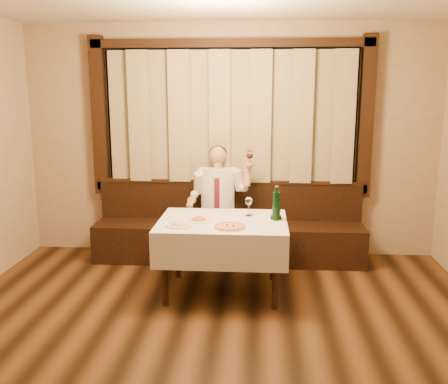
# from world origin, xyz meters

# --- Properties ---
(room) EXTENTS (5.01, 6.01, 2.81)m
(room) POSITION_xyz_m (-0.00, 0.97, 1.50)
(room) COLOR black
(room) RESTS_ON ground
(banquette) EXTENTS (3.20, 0.61, 0.94)m
(banquette) POSITION_xyz_m (0.00, 2.72, 0.31)
(banquette) COLOR black
(banquette) RESTS_ON ground
(dining_table) EXTENTS (1.27, 0.97, 0.76)m
(dining_table) POSITION_xyz_m (0.00, 1.70, 0.65)
(dining_table) COLOR black
(dining_table) RESTS_ON ground
(pizza) EXTENTS (0.30, 0.30, 0.03)m
(pizza) POSITION_xyz_m (0.09, 1.43, 0.77)
(pizza) COLOR white
(pizza) RESTS_ON dining_table
(pasta_red) EXTENTS (0.25, 0.25, 0.08)m
(pasta_red) POSITION_xyz_m (-0.23, 1.65, 0.79)
(pasta_red) COLOR white
(pasta_red) RESTS_ON dining_table
(pasta_cream) EXTENTS (0.26, 0.26, 0.09)m
(pasta_cream) POSITION_xyz_m (-0.40, 1.46, 0.79)
(pasta_cream) COLOR white
(pasta_cream) RESTS_ON dining_table
(green_bottle) EXTENTS (0.08, 0.08, 0.35)m
(green_bottle) POSITION_xyz_m (0.53, 1.74, 0.90)
(green_bottle) COLOR #0F4920
(green_bottle) RESTS_ON dining_table
(table_wine_glass) EXTENTS (0.07, 0.07, 0.20)m
(table_wine_glass) POSITION_xyz_m (0.25, 1.89, 0.90)
(table_wine_glass) COLOR white
(table_wine_glass) RESTS_ON dining_table
(cruet_caddy) EXTENTS (0.11, 0.06, 0.11)m
(cruet_caddy) POSITION_xyz_m (0.53, 1.78, 0.80)
(cruet_caddy) COLOR black
(cruet_caddy) RESTS_ON dining_table
(seated_man) EXTENTS (0.75, 0.56, 1.38)m
(seated_man) POSITION_xyz_m (-0.13, 2.63, 0.81)
(seated_man) COLOR black
(seated_man) RESTS_ON ground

